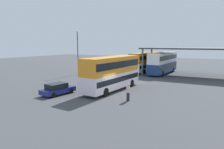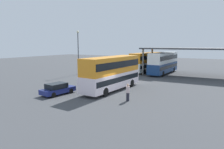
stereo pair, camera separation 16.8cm
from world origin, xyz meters
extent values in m
plane|color=#414347|center=(0.00, 0.00, 0.00)|extent=(140.00, 140.00, 0.00)
cube|color=white|center=(-0.89, 2.46, 1.29)|extent=(3.00, 10.30, 1.87)
cube|color=orange|center=(-0.89, 2.46, 3.24)|extent=(2.92, 10.09, 2.03)
cube|color=black|center=(-0.89, 2.46, 1.51)|extent=(3.02, 9.89, 0.64)
cube|color=black|center=(-0.89, 2.46, 3.34)|extent=(3.02, 9.89, 0.81)
cube|color=black|center=(-0.65, 7.49, 1.57)|extent=(2.15, 0.20, 1.12)
cube|color=orange|center=(-0.65, 7.49, 2.47)|extent=(1.77, 0.16, 0.36)
cylinder|color=black|center=(-1.88, 5.67, 0.50)|extent=(0.33, 1.01, 1.00)
cylinder|color=black|center=(0.40, 5.56, 0.50)|extent=(0.33, 1.01, 1.00)
cylinder|color=black|center=(-2.18, -0.64, 0.50)|extent=(0.33, 1.01, 1.00)
cylinder|color=black|center=(0.10, -0.75, 0.50)|extent=(0.33, 1.01, 1.00)
cube|color=navy|center=(-5.13, -2.76, 0.49)|extent=(2.19, 4.22, 0.55)
cube|color=black|center=(-5.16, -2.96, 1.06)|extent=(1.84, 2.40, 0.58)
cylinder|color=black|center=(-5.75, -1.42, 0.30)|extent=(0.27, 0.62, 0.60)
cylinder|color=black|center=(-4.21, -1.61, 0.30)|extent=(0.27, 0.62, 0.60)
cylinder|color=black|center=(-6.05, -3.91, 0.30)|extent=(0.27, 0.62, 0.60)
cylinder|color=black|center=(-4.51, -4.10, 0.30)|extent=(0.27, 0.62, 0.60)
cube|color=white|center=(-3.40, 21.16, 1.23)|extent=(3.64, 10.92, 1.76)
cube|color=orange|center=(-3.40, 21.16, 3.06)|extent=(3.54, 10.70, 1.91)
cube|color=black|center=(-3.40, 21.16, 1.44)|extent=(3.63, 10.50, 0.60)
cube|color=black|center=(-3.40, 21.16, 3.16)|extent=(3.63, 10.50, 0.76)
cube|color=black|center=(-2.85, 26.44, 1.49)|extent=(2.16, 0.32, 1.06)
cube|color=orange|center=(-2.85, 26.44, 2.34)|extent=(1.78, 0.26, 0.36)
cylinder|color=black|center=(-4.21, 24.59, 0.50)|extent=(0.38, 1.02, 1.00)
cylinder|color=black|center=(-1.91, 24.35, 0.50)|extent=(0.38, 1.02, 1.00)
cylinder|color=black|center=(-4.89, 17.98, 0.50)|extent=(0.38, 1.02, 1.00)
cylinder|color=black|center=(-2.60, 17.74, 0.50)|extent=(0.38, 1.02, 1.00)
cube|color=navy|center=(0.50, 20.14, 1.27)|extent=(2.83, 11.22, 1.83)
cube|color=white|center=(0.50, 20.14, 3.17)|extent=(2.75, 10.99, 1.99)
cube|color=black|center=(0.50, 20.14, 1.49)|extent=(2.85, 10.77, 0.62)
cube|color=black|center=(0.50, 20.14, 3.27)|extent=(2.85, 10.77, 0.79)
cube|color=black|center=(0.70, 25.65, 1.54)|extent=(2.05, 0.18, 1.10)
cube|color=orange|center=(0.70, 25.65, 2.42)|extent=(1.69, 0.14, 0.36)
cylinder|color=black|center=(-0.46, 23.63, 0.50)|extent=(0.32, 1.01, 1.00)
cylinder|color=black|center=(1.71, 23.55, 0.50)|extent=(0.32, 1.01, 1.00)
cylinder|color=black|center=(-0.72, 16.73, 0.50)|extent=(0.32, 1.01, 1.00)
cylinder|color=black|center=(1.45, 16.65, 0.50)|extent=(0.32, 1.01, 1.00)
cube|color=#33353A|center=(5.60, 19.96, 5.02)|extent=(17.91, 7.63, 0.25)
cylinder|color=#9E9B93|center=(-2.74, 22.52, 2.45)|extent=(0.36, 0.36, 4.89)
cylinder|color=#9E9B93|center=(-2.51, 16.77, 2.45)|extent=(0.36, 0.36, 4.89)
cylinder|color=#33353A|center=(-13.27, 10.72, 3.98)|extent=(0.16, 0.16, 7.97)
sphere|color=beige|center=(-13.27, 10.72, 8.12)|extent=(0.44, 0.44, 0.44)
cylinder|color=#262633|center=(3.10, -1.10, 0.43)|extent=(0.32, 0.32, 0.87)
cylinder|color=beige|center=(3.10, -1.10, 1.21)|extent=(0.38, 0.38, 0.69)
sphere|color=tan|center=(3.10, -1.10, 1.68)|extent=(0.24, 0.24, 0.24)
camera|label=1|loc=(11.90, -19.50, 5.81)|focal=32.46mm
camera|label=2|loc=(12.04, -19.41, 5.81)|focal=32.46mm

